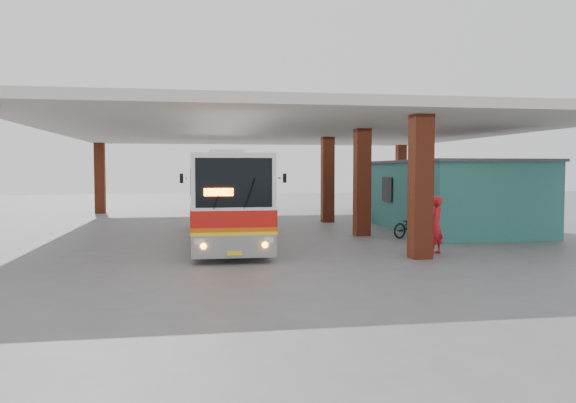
# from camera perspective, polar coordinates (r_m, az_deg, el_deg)

# --- Properties ---
(ground) EXTENTS (90.00, 90.00, 0.00)m
(ground) POSITION_cam_1_polar(r_m,az_deg,el_deg) (19.61, 1.64, -4.65)
(ground) COLOR #515154
(ground) RESTS_ON ground
(brick_columns) EXTENTS (20.10, 21.60, 4.35)m
(brick_columns) POSITION_cam_1_polar(r_m,az_deg,el_deg) (24.61, 2.67, 2.04)
(brick_columns) COLOR maroon
(brick_columns) RESTS_ON ground
(canopy_roof) EXTENTS (21.00, 23.00, 0.30)m
(canopy_roof) POSITION_cam_1_polar(r_m,az_deg,el_deg) (25.97, -0.04, 7.24)
(canopy_roof) COLOR beige
(canopy_roof) RESTS_ON brick_columns
(shop_building) EXTENTS (5.20, 8.20, 3.11)m
(shop_building) POSITION_cam_1_polar(r_m,az_deg,el_deg) (25.68, 16.50, 0.59)
(shop_building) COLOR #2D7166
(shop_building) RESTS_ON ground
(coach_bus) EXTENTS (2.51, 11.67, 3.39)m
(coach_bus) POSITION_cam_1_polar(r_m,az_deg,el_deg) (21.55, -6.50, 0.55)
(coach_bus) COLOR white
(coach_bus) RESTS_ON ground
(motorcycle) EXTENTS (1.91, 1.32, 0.95)m
(motorcycle) POSITION_cam_1_polar(r_m,az_deg,el_deg) (22.81, 12.33, -2.41)
(motorcycle) COLOR black
(motorcycle) RESTS_ON ground
(pedestrian) EXTENTS (0.81, 0.75, 1.85)m
(pedestrian) POSITION_cam_1_polar(r_m,az_deg,el_deg) (18.50, 14.72, -2.34)
(pedestrian) COLOR red
(pedestrian) RESTS_ON ground
(red_chair) EXTENTS (0.45, 0.45, 0.75)m
(red_chair) POSITION_cam_1_polar(r_m,az_deg,el_deg) (27.96, 7.61, -1.60)
(red_chair) COLOR red
(red_chair) RESTS_ON ground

